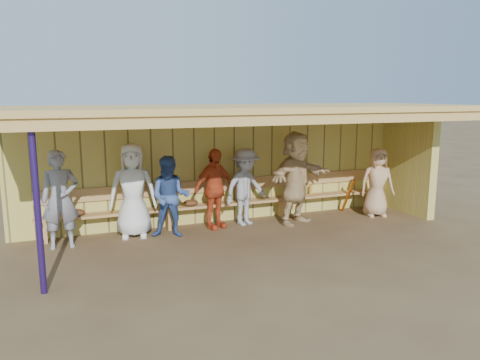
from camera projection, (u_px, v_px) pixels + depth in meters
name	position (u px, v px, depth m)	size (l,w,h in m)	color
ground	(247.00, 236.00, 9.03)	(90.00, 90.00, 0.00)	brown
player_a	(60.00, 199.00, 8.23)	(0.64, 0.42, 1.76)	gray
player_b	(133.00, 190.00, 8.88)	(0.89, 0.58, 1.81)	white
player_c	(170.00, 197.00, 8.89)	(0.76, 0.59, 1.57)	#355293
player_d	(214.00, 189.00, 9.46)	(0.96, 0.40, 1.64)	#CC4720
player_e	(245.00, 187.00, 9.74)	(1.04, 0.60, 1.61)	#999AA2
player_f	(296.00, 178.00, 9.80)	(1.82, 0.58, 1.96)	tan
player_h	(377.00, 182.00, 10.43)	(0.75, 0.49, 1.54)	tan
dugout_structure	(252.00, 145.00, 9.50)	(8.80, 3.20, 2.50)	#CBBB56
bench	(227.00, 198.00, 9.96)	(7.60, 0.34, 0.93)	tan
dugout_equipment	(196.00, 204.00, 9.58)	(6.88, 0.62, 0.80)	orange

